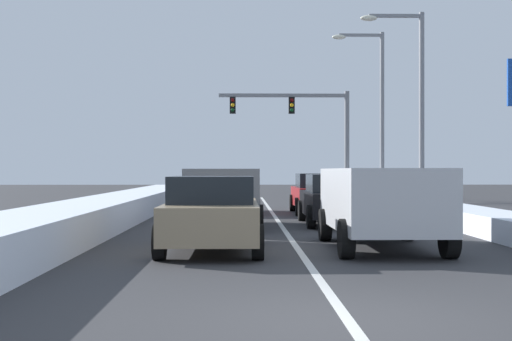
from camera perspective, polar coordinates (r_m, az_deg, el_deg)
name	(u,v)px	position (r m, az deg, el deg)	size (l,w,h in m)	color
ground_plane	(281,225)	(21.37, 2.00, -4.36)	(120.00, 120.00, 0.00)	#333335
lane_stripe_between_right_lane_and_center_lane	(276,218)	(24.73, 1.58, -3.75)	(0.14, 37.13, 0.01)	silver
snow_bank_right_shoulder	(430,210)	(25.51, 13.57, -3.03)	(1.55, 37.13, 0.55)	silver
snow_bank_left_shoulder	(121,207)	(25.03, -10.65, -2.84)	(2.03, 37.13, 0.77)	silver
suv_silver_right_lane_nearest	(380,200)	(15.19, 9.80, -2.30)	(2.16, 4.90, 1.67)	#B7BABF
sedan_black_right_lane_second	(336,199)	(21.77, 6.33, -2.26)	(2.00, 4.50, 1.51)	black
sedan_red_right_lane_third	(319,193)	(27.28, 5.01, -1.80)	(2.00, 4.50, 1.51)	maroon
sedan_tan_center_lane_nearest	(212,213)	(14.62, -3.48, -3.38)	(2.00, 4.50, 1.51)	#937F60
suv_gray_center_lane_second	(223,192)	(20.52, -2.59, -1.70)	(2.16, 4.90, 1.67)	slate
sedan_charcoal_center_lane_third	(227,193)	(27.36, -2.33, -1.80)	(2.00, 4.50, 1.51)	#38383D
traffic_light_gantry	(307,121)	(41.78, 4.02, 3.95)	(7.54, 0.47, 6.20)	slate
street_lamp_right_mid	(413,92)	(30.72, 12.30, 6.12)	(2.66, 0.36, 8.18)	gray
street_lamp_right_far	(375,101)	(37.25, 9.41, 5.42)	(2.66, 0.36, 8.64)	gray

